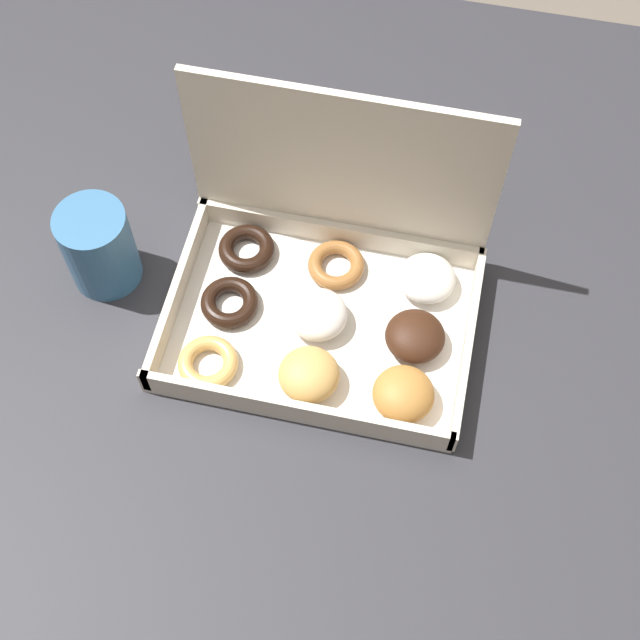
% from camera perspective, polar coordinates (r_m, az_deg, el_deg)
% --- Properties ---
extents(ground_plane, '(8.00, 8.00, 0.00)m').
position_cam_1_polar(ground_plane, '(1.63, 0.15, -11.85)').
color(ground_plane, '#6B6054').
extents(dining_table, '(1.16, 0.99, 0.72)m').
position_cam_1_polar(dining_table, '(1.04, 0.23, -1.31)').
color(dining_table, '#2D2D33').
rests_on(dining_table, ground_plane).
extents(donut_box, '(0.32, 0.23, 0.23)m').
position_cam_1_polar(donut_box, '(0.92, 0.91, 2.01)').
color(donut_box, silver).
rests_on(donut_box, dining_table).
extents(coffee_mug, '(0.07, 0.07, 0.10)m').
position_cam_1_polar(coffee_mug, '(0.96, -13.99, 4.61)').
color(coffee_mug, teal).
rests_on(coffee_mug, dining_table).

